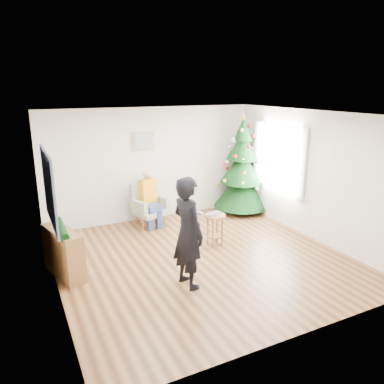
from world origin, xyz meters
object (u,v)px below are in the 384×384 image
stool (215,230)px  armchair (149,210)px  christmas_tree (242,168)px  console (63,253)px  standing_man (188,233)px

stool → armchair: (-0.79, 1.63, 0.03)m
stool → christmas_tree: bearing=43.6°
armchair → stool: bearing=-81.8°
stool → console: size_ratio=0.63×
stool → armchair: bearing=115.8°
christmas_tree → armchair: bearing=178.3°
standing_man → console: size_ratio=1.77×
armchair → standing_man: (-0.36, -2.80, 0.53)m
armchair → console: size_ratio=0.97×
christmas_tree → console: christmas_tree is taller
console → armchair: bearing=22.1°
christmas_tree → standing_man: (-2.78, -2.72, -0.21)m
armchair → console: (-2.06, -1.60, 0.05)m
christmas_tree → armchair: christmas_tree is taller
standing_man → console: (-1.70, 1.19, -0.48)m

